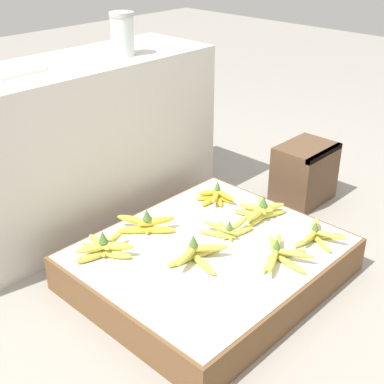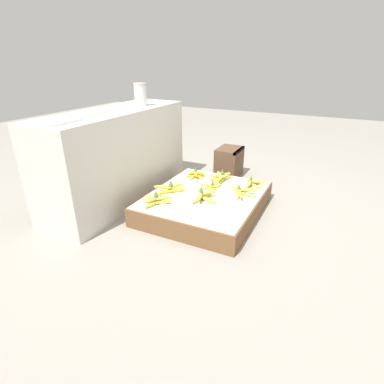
% 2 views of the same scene
% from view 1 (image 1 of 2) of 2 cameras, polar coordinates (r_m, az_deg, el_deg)
% --- Properties ---
extents(ground_plane, '(10.00, 10.00, 0.00)m').
position_cam_1_polar(ground_plane, '(2.18, 1.84, -9.18)').
color(ground_plane, gray).
extents(display_platform, '(0.97, 0.82, 0.15)m').
position_cam_1_polar(display_platform, '(2.14, 1.87, -7.57)').
color(display_platform, brown).
rests_on(display_platform, ground_plane).
extents(back_vendor_table, '(1.42, 0.45, 0.75)m').
position_cam_1_polar(back_vendor_table, '(2.45, -12.88, 4.60)').
color(back_vendor_table, beige).
rests_on(back_vendor_table, ground_plane).
extents(wooden_crate, '(0.29, 0.22, 0.30)m').
position_cam_1_polar(wooden_crate, '(2.74, 11.90, 2.00)').
color(wooden_crate, brown).
rests_on(wooden_crate, ground_plane).
extents(banana_bunch_front_midright, '(0.26, 0.26, 0.09)m').
position_cam_1_polar(banana_bunch_front_midright, '(2.03, 9.41, -6.56)').
color(banana_bunch_front_midright, gold).
rests_on(banana_bunch_front_midright, display_platform).
extents(banana_bunch_front_right, '(0.22, 0.20, 0.08)m').
position_cam_1_polar(banana_bunch_front_right, '(2.18, 13.27, -4.48)').
color(banana_bunch_front_right, gold).
rests_on(banana_bunch_front_right, display_platform).
extents(banana_bunch_middle_midleft, '(0.24, 0.18, 0.11)m').
position_cam_1_polar(banana_bunch_middle_midleft, '(2.00, 0.51, -6.65)').
color(banana_bunch_middle_midleft, gold).
rests_on(banana_bunch_middle_midleft, display_platform).
extents(banana_bunch_middle_midright, '(0.21, 0.16, 0.09)m').
position_cam_1_polar(banana_bunch_middle_midright, '(2.16, 3.86, -4.01)').
color(banana_bunch_middle_midright, gold).
rests_on(banana_bunch_middle_midright, display_platform).
extents(banana_bunch_middle_right, '(0.23, 0.18, 0.11)m').
position_cam_1_polar(banana_bunch_middle_right, '(2.29, 7.34, -1.99)').
color(banana_bunch_middle_right, gold).
rests_on(banana_bunch_middle_right, display_platform).
extents(banana_bunch_back_left, '(0.23, 0.22, 0.11)m').
position_cam_1_polar(banana_bunch_back_left, '(2.06, -9.35, -5.84)').
color(banana_bunch_back_left, gold).
rests_on(banana_bunch_back_left, display_platform).
extents(banana_bunch_back_midleft, '(0.22, 0.23, 0.11)m').
position_cam_1_polar(banana_bunch_back_midleft, '(2.19, -4.90, -3.41)').
color(banana_bunch_back_midleft, gold).
rests_on(banana_bunch_back_midleft, display_platform).
extents(banana_bunch_back_right, '(0.14, 0.17, 0.09)m').
position_cam_1_polar(banana_bunch_back_right, '(2.40, 2.55, -0.49)').
color(banana_bunch_back_right, gold).
rests_on(banana_bunch_back_right, display_platform).
extents(glass_jar, '(0.11, 0.11, 0.18)m').
position_cam_1_polar(glass_jar, '(2.42, -7.43, 16.40)').
color(glass_jar, silver).
rests_on(glass_jar, back_vendor_table).
extents(foam_tray_white, '(0.23, 0.18, 0.02)m').
position_cam_1_polar(foam_tray_white, '(2.26, -18.78, 12.20)').
color(foam_tray_white, white).
rests_on(foam_tray_white, back_vendor_table).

